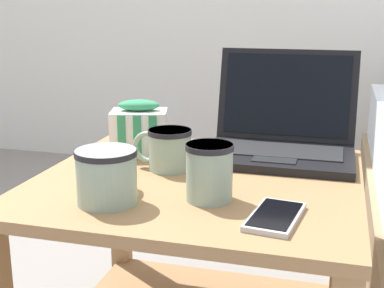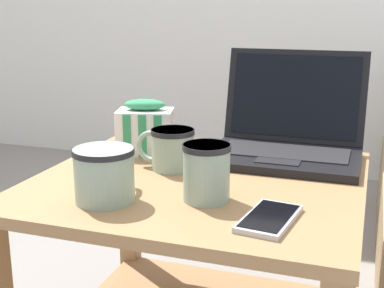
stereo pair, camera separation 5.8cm
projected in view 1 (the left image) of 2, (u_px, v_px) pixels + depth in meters
bedside_table at (198, 254)px, 1.10m from camera, size 0.63×0.60×0.48m
laptop at (281, 135)px, 1.21m from camera, size 0.33×0.28×0.23m
mug_front_left at (209, 169)px, 0.93m from camera, size 0.08×0.12×0.10m
mug_front_right at (107, 173)px, 0.92m from camera, size 0.11×0.15×0.10m
mug_mid_center at (169, 147)px, 1.10m from camera, size 0.13×0.09×0.09m
snack_bag at (139, 130)px, 1.21m from camera, size 0.14×0.11×0.13m
cell_phone at (275, 216)px, 0.85m from camera, size 0.09×0.15×0.01m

